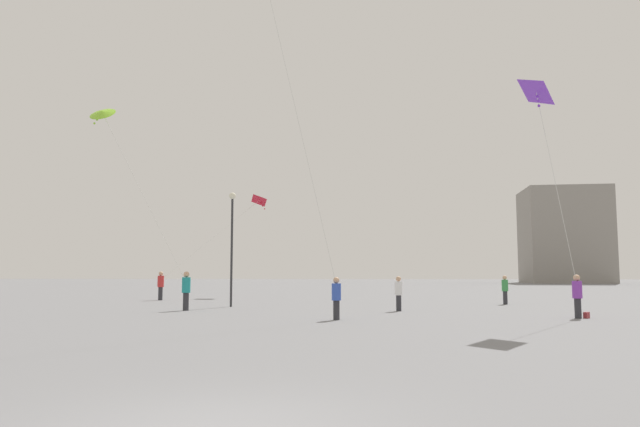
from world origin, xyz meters
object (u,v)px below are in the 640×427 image
(person_in_red, at_px, (161,284))
(lamppost_east, at_px, (232,232))
(person_in_white, at_px, (399,292))
(person_in_green, at_px, (505,289))
(kite_violet_delta, at_px, (537,93))
(kite_crimson_delta, at_px, (258,201))
(building_left_hall, at_px, (564,236))
(handbag_beside_flyer, at_px, (587,315))
(person_in_teal, at_px, (186,289))
(kite_lime_diamond, at_px, (103,113))
(person_in_purple, at_px, (577,294))
(person_in_blue, at_px, (336,296))

(person_in_red, xyz_separation_m, lamppost_east, (6.13, -6.86, 2.90))
(person_in_white, relative_size, person_in_green, 1.00)
(person_in_red, bearing_deg, kite_violet_delta, 17.39)
(kite_crimson_delta, height_order, building_left_hall, building_left_hall)
(handbag_beside_flyer, bearing_deg, kite_violet_delta, -133.23)
(handbag_beside_flyer, bearing_deg, person_in_teal, 168.56)
(person_in_white, bearing_deg, kite_violet_delta, -37.45)
(person_in_red, height_order, kite_lime_diamond, kite_lime_diamond)
(person_in_white, height_order, handbag_beside_flyer, person_in_white)
(person_in_white, relative_size, building_left_hall, 0.10)
(person_in_teal, height_order, kite_crimson_delta, kite_crimson_delta)
(person_in_red, xyz_separation_m, kite_crimson_delta, (5.00, 7.05, 6.16))
(person_in_green, relative_size, person_in_red, 0.87)
(person_in_green, bearing_deg, kite_crimson_delta, 35.02)
(person_in_green, bearing_deg, person_in_teal, 90.56)
(person_in_green, height_order, kite_lime_diamond, kite_lime_diamond)
(person_in_teal, xyz_separation_m, kite_lime_diamond, (-4.38, 0.06, 8.52))
(person_in_purple, relative_size, kite_lime_diamond, 0.19)
(person_in_white, distance_m, kite_violet_delta, 10.72)
(person_in_purple, bearing_deg, handbag_beside_flyer, -91.39)
(lamppost_east, bearing_deg, kite_violet_delta, -34.13)
(person_in_green, xyz_separation_m, person_in_blue, (-8.87, -11.53, 0.00))
(person_in_teal, distance_m, kite_crimson_delta, 18.11)
(person_in_red, height_order, building_left_hall, building_left_hall)
(kite_crimson_delta, distance_m, handbag_beside_flyer, 27.28)
(person_in_green, xyz_separation_m, handbag_beside_flyer, (0.78, -9.97, -0.76))
(building_left_hall, height_order, handbag_beside_flyer, building_left_hall)
(kite_violet_delta, bearing_deg, lamppost_east, 145.87)
(person_in_red, bearing_deg, person_in_purple, 24.26)
(lamppost_east, relative_size, handbag_beside_flyer, 18.63)
(person_in_blue, relative_size, handbag_beside_flyer, 5.00)
(person_in_purple, distance_m, person_in_teal, 16.95)
(person_in_white, relative_size, handbag_beside_flyer, 4.98)
(person_in_red, bearing_deg, handbag_beside_flyer, 24.88)
(lamppost_east, bearing_deg, person_in_green, 13.13)
(person_in_purple, bearing_deg, lamppost_east, 49.00)
(lamppost_east, bearing_deg, person_in_teal, -114.78)
(kite_crimson_delta, height_order, kite_violet_delta, kite_violet_delta)
(person_in_purple, height_order, lamppost_east, lamppost_east)
(person_in_blue, bearing_deg, person_in_red, 137.74)
(person_in_teal, xyz_separation_m, person_in_red, (-4.69, 9.97, 0.01))
(person_in_green, distance_m, lamppost_east, 15.41)
(lamppost_east, distance_m, handbag_beside_flyer, 17.24)
(lamppost_east, bearing_deg, kite_crimson_delta, 94.64)
(kite_crimson_delta, relative_size, kite_lime_diamond, 0.91)
(person_in_red, bearing_deg, kite_lime_diamond, -31.51)
(handbag_beside_flyer, bearing_deg, person_in_white, 152.26)
(person_in_purple, relative_size, kite_crimson_delta, 0.21)
(person_in_teal, bearing_deg, person_in_blue, -26.28)
(person_in_white, bearing_deg, person_in_red, 161.07)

